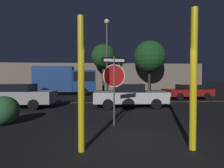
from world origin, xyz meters
The scene contains 14 objects.
ground_plane centered at (0.00, 0.00, 0.00)m, with size 260.00×260.00×0.00m, color black.
road_center_stripe centered at (0.00, 8.09, 0.00)m, with size 43.44×0.12×0.01m, color gold.
stop_sign centered at (-0.39, 1.85, 1.83)m, with size 0.94×0.20×2.58m.
yellow_pole_left centered at (-1.38, -0.40, 1.62)m, with size 0.16×0.16×3.23m, color yellow.
yellow_pole_right centered at (1.35, -0.51, 1.73)m, with size 0.17×0.17×3.47m, color yellow.
hedge_bush_1 centered at (-4.58, 2.28, 0.54)m, with size 1.17×1.20×1.09m, color #2D6633.
passing_car_2 centered at (-5.91, 6.22, 0.73)m, with size 4.72×1.96×1.44m.
passing_car_3 centered at (0.95, 5.94, 0.72)m, with size 4.58×1.91×1.42m.
passing_car_4 centered at (6.62, 9.75, 0.65)m, with size 4.04×2.22×1.25m.
delivery_truck centered at (-4.34, 14.44, 1.66)m, with size 6.40×2.63×3.02m.
street_lamp centered at (-0.06, 13.88, 5.62)m, with size 0.56×0.56×8.00m.
tree_0 centered at (-0.28, 19.38, 4.78)m, with size 3.28×3.28×6.45m.
tree_1 centered at (5.95, 18.64, 4.68)m, with size 4.33×4.33×6.86m.
building_backdrop centered at (-0.53, 22.91, 2.01)m, with size 31.09×3.36×4.02m, color #7A6B5B.
Camera 1 is at (-0.97, -4.60, 1.76)m, focal length 28.00 mm.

